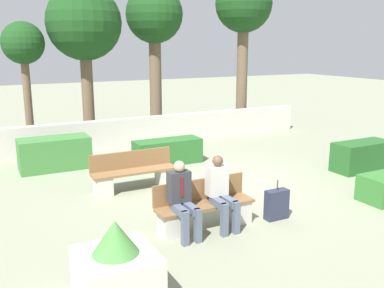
{
  "coord_description": "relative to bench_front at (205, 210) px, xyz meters",
  "views": [
    {
      "loc": [
        -5.09,
        -8.42,
        3.23
      ],
      "look_at": [
        -0.47,
        0.5,
        0.9
      ],
      "focal_mm": 40.0,
      "sensor_mm": 36.0,
      "label": 1
    }
  ],
  "objects": [
    {
      "name": "ground_plane",
      "position": [
        1.56,
        2.11,
        -0.33
      ],
      "size": [
        60.0,
        60.0,
        0.0
      ],
      "primitive_type": "plane",
      "color": "gray"
    },
    {
      "name": "perimeter_wall",
      "position": [
        1.56,
        6.71,
        0.13
      ],
      "size": [
        11.87,
        0.3,
        0.93
      ],
      "color": "beige",
      "rests_on": "ground_plane"
    },
    {
      "name": "bench_front",
      "position": [
        0.0,
        0.0,
        0.0
      ],
      "size": [
        1.84,
        0.49,
        0.86
      ],
      "color": "brown",
      "rests_on": "ground_plane"
    },
    {
      "name": "bench_left_side",
      "position": [
        -0.41,
        2.58,
        0.0
      ],
      "size": [
        1.95,
        0.48,
        0.86
      ],
      "rotation": [
        0.0,
        0.0,
        -0.03
      ],
      "color": "brown",
      "rests_on": "ground_plane"
    },
    {
      "name": "person_seated_man",
      "position": [
        -0.52,
        -0.14,
        0.39
      ],
      "size": [
        0.38,
        0.63,
        1.32
      ],
      "color": "#515B70",
      "rests_on": "ground_plane"
    },
    {
      "name": "person_seated_woman",
      "position": [
        0.24,
        -0.14,
        0.4
      ],
      "size": [
        0.38,
        0.63,
        1.32
      ],
      "color": "#515B70",
      "rests_on": "ground_plane"
    },
    {
      "name": "hedge_block_near_right",
      "position": [
        -1.71,
        5.11,
        0.09
      ],
      "size": [
        1.81,
        0.82,
        0.85
      ],
      "color": "#3D7A38",
      "rests_on": "ground_plane"
    },
    {
      "name": "hedge_block_mid_left",
      "position": [
        5.46,
        1.29,
        0.05
      ],
      "size": [
        1.64,
        0.69,
        0.76
      ],
      "color": "#235623",
      "rests_on": "ground_plane"
    },
    {
      "name": "hedge_block_mid_right",
      "position": [
        1.17,
        4.21,
        0.01
      ],
      "size": [
        1.88,
        0.67,
        0.68
      ],
      "color": "#286028",
      "rests_on": "ground_plane"
    },
    {
      "name": "planter_corner_left",
      "position": [
        -2.07,
        -1.36,
        0.08
      ],
      "size": [
        1.01,
        1.01,
        1.05
      ],
      "color": "beige",
      "rests_on": "ground_plane"
    },
    {
      "name": "suitcase",
      "position": [
        1.4,
        -0.29,
        -0.05
      ],
      "size": [
        0.45,
        0.2,
        0.77
      ],
      "color": "#282D42",
      "rests_on": "ground_plane"
    },
    {
      "name": "tree_leftmost",
      "position": [
        -1.95,
        7.97,
        2.83
      ],
      "size": [
        1.3,
        1.3,
        3.95
      ],
      "color": "brown",
      "rests_on": "ground_plane"
    },
    {
      "name": "tree_center_left",
      "position": [
        -0.04,
        8.01,
        3.53
      ],
      "size": [
        2.43,
        2.43,
        5.16
      ],
      "color": "brown",
      "rests_on": "ground_plane"
    },
    {
      "name": "tree_center_right",
      "position": [
        2.58,
        8.39,
        3.78
      ],
      "size": [
        2.04,
        2.04,
        5.32
      ],
      "color": "brown",
      "rests_on": "ground_plane"
    },
    {
      "name": "tree_rightmost",
      "position": [
        5.96,
        7.75,
        4.24
      ],
      "size": [
        2.15,
        2.15,
        5.83
      ],
      "color": "brown",
      "rests_on": "ground_plane"
    }
  ]
}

